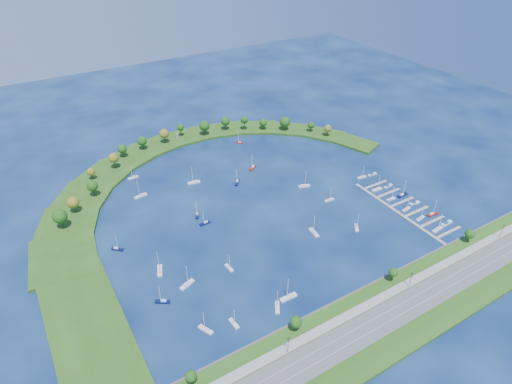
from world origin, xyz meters
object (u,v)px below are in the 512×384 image
moored_boat_1 (237,182)px  moored_boat_5 (141,196)px  moored_boat_4 (205,223)px  moored_boat_19 (194,182)px  moored_boat_10 (356,227)px  docked_boat_0 (437,229)px  moored_boat_8 (304,186)px  docked_boat_3 (432,214)px  docked_boat_2 (420,218)px  moored_boat_13 (160,270)px  docked_boat_1 (447,223)px  docked_boat_4 (407,209)px  moored_boat_0 (277,307)px  moored_boat_3 (329,200)px  dock_system (405,209)px  docked_boat_6 (391,199)px  docked_boat_7 (402,195)px  docked_boat_5 (414,203)px  moored_boat_12 (206,329)px  moored_boat_20 (187,284)px  docked_boat_8 (377,189)px  moored_boat_16 (314,232)px  harbor_tower (177,136)px  docked_boat_9 (388,186)px  moored_boat_15 (239,142)px  moored_boat_7 (133,177)px  moored_boat_9 (197,215)px  moored_boat_14 (229,267)px  moored_boat_17 (162,301)px  moored_boat_2 (234,323)px  moored_boat_6 (253,167)px  moored_boat_11 (117,249)px  moored_boat_18 (289,297)px

moored_boat_1 → moored_boat_5: bearing=-68.1°
moored_boat_4 → moored_boat_19: 51.74m
moored_boat_1 → moored_boat_10: (39.92, -87.98, -0.04)m
docked_boat_0 → moored_boat_8: bearing=111.4°
docked_boat_3 → docked_boat_2: bearing=-179.8°
docked_boat_0 → moored_boat_13: bearing=156.2°
docked_boat_1 → docked_boat_4: bearing=110.6°
moored_boat_0 → moored_boat_3: 106.58m
dock_system → moored_boat_0: bearing=-167.2°
docked_boat_6 → docked_boat_7: 10.50m
moored_boat_3 → docked_boat_5: bearing=-31.6°
moored_boat_12 → moored_boat_20: bearing=-32.0°
docked_boat_0 → docked_boat_8: bearing=84.9°
moored_boat_0 → moored_boat_20: 51.79m
moored_boat_13 → moored_boat_16: (96.91, -17.94, -0.02)m
moored_boat_12 → moored_boat_3: bearing=-90.0°
dock_system → moored_boat_13: moored_boat_13 is taller
docked_boat_1 → harbor_tower: bearing=115.1°
moored_boat_20 → docked_boat_4: (158.20, -12.23, -0.08)m
moored_boat_19 → docked_boat_9: size_ratio=1.66×
moored_boat_15 → moored_boat_8: bearing=138.3°
moored_boat_16 → docked_boat_7: size_ratio=1.06×
moored_boat_8 → moored_boat_16: size_ratio=0.98×
moored_boat_10 → moored_boat_5: bearing=-99.8°
moored_boat_0 → docked_boat_0: (124.34, 0.82, 0.02)m
moored_boat_7 → moored_boat_4: bearing=100.8°
moored_boat_0 → moored_boat_9: bearing=32.7°
moored_boat_7 → moored_boat_14: moored_boat_7 is taller
moored_boat_8 → docked_boat_6: bearing=-30.0°
moored_boat_20 → docked_boat_0: bearing=-34.9°
docked_boat_2 → moored_boat_8: bearing=112.2°
moored_boat_10 → moored_boat_19: size_ratio=0.83×
moored_boat_17 → moored_boat_1: bearing=-104.6°
moored_boat_4 → moored_boat_7: moored_boat_7 is taller
moored_boat_2 → docked_boat_5: bearing=96.4°
docked_boat_6 → moored_boat_6: bearing=128.0°
moored_boat_15 → moored_boat_20: size_ratio=0.70×
moored_boat_3 → docked_boat_2: docked_boat_2 is taller
moored_boat_0 → moored_boat_16: bearing=-22.4°
moored_boat_14 → docked_boat_0: (131.89, -38.40, 0.07)m
moored_boat_11 → docked_boat_9: 196.08m
moored_boat_15 → moored_boat_18: size_ratio=0.66×
moored_boat_20 → moored_boat_9: bearing=39.2°
moored_boat_4 → moored_boat_20: 55.54m
moored_boat_5 → docked_boat_9: bearing=145.3°
moored_boat_6 → moored_boat_19: 49.15m
moored_boat_18 → docked_boat_5: moored_boat_18 is taller
moored_boat_18 → moored_boat_10: bearing=-158.9°
docked_boat_1 → docked_boat_2: docked_boat_2 is taller
moored_boat_0 → moored_boat_10: 86.06m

